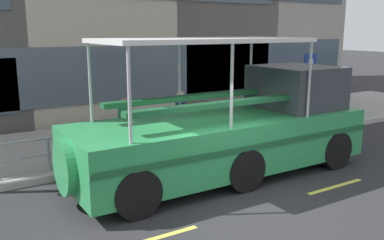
{
  "coord_description": "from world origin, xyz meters",
  "views": [
    {
      "loc": [
        -5.41,
        -6.92,
        3.61
      ],
      "look_at": [
        0.28,
        2.2,
        1.3
      ],
      "focal_mm": 39.31,
      "sensor_mm": 36.0,
      "label": 1
    }
  ],
  "objects_px": {
    "parking_sign": "(309,77)",
    "pedestrian_near_bow": "(250,100)",
    "pedestrian_mid_right": "(125,119)",
    "duck_tour_boat": "(240,129)",
    "pedestrian_mid_left": "(180,112)"
  },
  "relations": [
    {
      "from": "parking_sign",
      "to": "pedestrian_mid_right",
      "type": "bearing_deg",
      "value": 177.76
    },
    {
      "from": "pedestrian_near_bow",
      "to": "pedestrian_mid_left",
      "type": "height_order",
      "value": "pedestrian_mid_left"
    },
    {
      "from": "parking_sign",
      "to": "duck_tour_boat",
      "type": "height_order",
      "value": "duck_tour_boat"
    },
    {
      "from": "duck_tour_boat",
      "to": "pedestrian_mid_left",
      "type": "height_order",
      "value": "duck_tour_boat"
    },
    {
      "from": "duck_tour_boat",
      "to": "pedestrian_near_bow",
      "type": "distance_m",
      "value": 4.86
    },
    {
      "from": "pedestrian_near_bow",
      "to": "pedestrian_mid_right",
      "type": "distance_m",
      "value": 5.33
    },
    {
      "from": "duck_tour_boat",
      "to": "parking_sign",
      "type": "bearing_deg",
      "value": 25.98
    },
    {
      "from": "pedestrian_mid_left",
      "to": "pedestrian_mid_right",
      "type": "distance_m",
      "value": 1.82
    },
    {
      "from": "pedestrian_mid_left",
      "to": "pedestrian_near_bow",
      "type": "bearing_deg",
      "value": 13.34
    },
    {
      "from": "parking_sign",
      "to": "pedestrian_near_bow",
      "type": "height_order",
      "value": "parking_sign"
    },
    {
      "from": "pedestrian_mid_left",
      "to": "duck_tour_boat",
      "type": "bearing_deg",
      "value": -86.83
    },
    {
      "from": "pedestrian_mid_right",
      "to": "pedestrian_near_bow",
      "type": "bearing_deg",
      "value": 8.55
    },
    {
      "from": "pedestrian_near_bow",
      "to": "pedestrian_mid_right",
      "type": "relative_size",
      "value": 1.0
    },
    {
      "from": "parking_sign",
      "to": "pedestrian_mid_right",
      "type": "xyz_separation_m",
      "value": [
        -7.11,
        0.28,
        -0.84
      ]
    },
    {
      "from": "pedestrian_near_bow",
      "to": "pedestrian_mid_right",
      "type": "xyz_separation_m",
      "value": [
        -5.27,
        -0.79,
        0.0
      ]
    }
  ]
}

